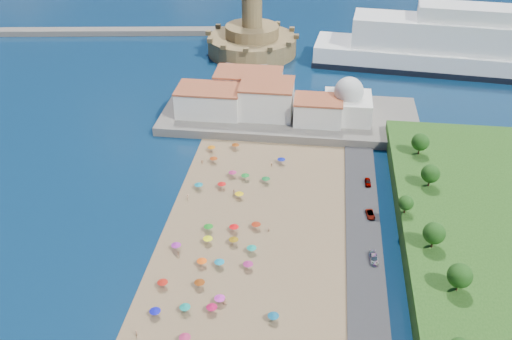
# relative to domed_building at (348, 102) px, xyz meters

# --- Properties ---
(ground) EXTENTS (700.00, 700.00, 0.00)m
(ground) POSITION_rel_domed_building_xyz_m (-30.00, -71.00, -8.97)
(ground) COLOR #071938
(ground) RESTS_ON ground
(terrace) EXTENTS (90.00, 36.00, 3.00)m
(terrace) POSITION_rel_domed_building_xyz_m (-20.00, 2.00, -7.47)
(terrace) COLOR #59544C
(terrace) RESTS_ON ground
(jetty) EXTENTS (18.00, 70.00, 2.40)m
(jetty) POSITION_rel_domed_building_xyz_m (-42.00, 37.00, -7.77)
(jetty) COLOR #59544C
(jetty) RESTS_ON ground
(breakwater) EXTENTS (199.03, 34.77, 2.60)m
(breakwater) POSITION_rel_domed_building_xyz_m (-140.00, 82.00, -7.67)
(breakwater) COLOR #59544C
(breakwater) RESTS_ON ground
(waterfront_buildings) EXTENTS (57.00, 29.00, 11.00)m
(waterfront_buildings) POSITION_rel_domed_building_xyz_m (-33.05, 2.64, -1.10)
(waterfront_buildings) COLOR silver
(waterfront_buildings) RESTS_ON terrace
(domed_building) EXTENTS (16.00, 16.00, 15.00)m
(domed_building) POSITION_rel_domed_building_xyz_m (0.00, 0.00, 0.00)
(domed_building) COLOR silver
(domed_building) RESTS_ON terrace
(fortress) EXTENTS (40.00, 40.00, 32.40)m
(fortress) POSITION_rel_domed_building_xyz_m (-42.00, 67.00, -2.29)
(fortress) COLOR olive
(fortress) RESTS_ON ground
(cruise_ship) EXTENTS (156.26, 37.52, 33.83)m
(cruise_ship) POSITION_rel_domed_building_xyz_m (63.86, 56.17, 1.04)
(cruise_ship) COLOR black
(cruise_ship) RESTS_ON ground
(beach_parasols) EXTENTS (30.25, 115.53, 2.20)m
(beach_parasols) POSITION_rel_domed_building_xyz_m (-32.12, -80.95, -6.83)
(beach_parasols) COLOR gray
(beach_parasols) RESTS_ON beach
(beachgoers) EXTENTS (29.61, 94.14, 1.85)m
(beachgoers) POSITION_rel_domed_building_xyz_m (-34.55, -74.86, -7.86)
(beachgoers) COLOR tan
(beachgoers) RESTS_ON beach
(parked_cars) EXTENTS (2.65, 82.63, 1.44)m
(parked_cars) POSITION_rel_domed_building_xyz_m (6.00, -68.73, -7.59)
(parked_cars) COLOR gray
(parked_cars) RESTS_ON promenade
(hillside_trees) EXTENTS (13.01, 106.97, 6.83)m
(hillside_trees) POSITION_rel_domed_building_xyz_m (19.51, -80.34, 0.97)
(hillside_trees) COLOR #382314
(hillside_trees) RESTS_ON hillside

